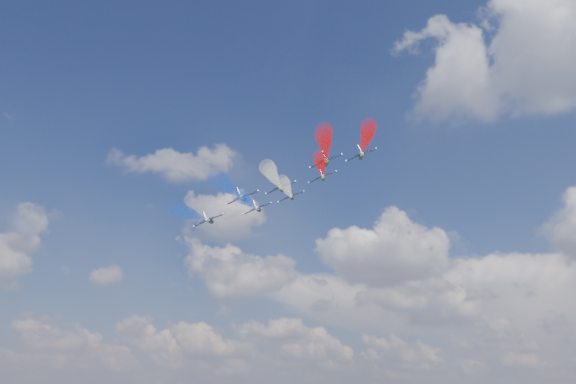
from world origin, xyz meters
The scene contains 16 objects.
jet_lead centered at (-0.02, 2.72, 178.58)m, with size 8.35×10.44×2.78m, color black, non-canonical shape.
trail_lead centered at (11.51, -13.92, 174.46)m, with size 3.48×32.08×3.48m, color white, non-canonical shape.
jet_inner_left centered at (-0.06, -11.94, 171.59)m, with size 8.35×10.44×2.78m, color black, non-canonical shape.
trail_inner_left centered at (11.47, -28.57, 167.47)m, with size 3.48×32.08×3.48m, color blue, non-canonical shape.
jet_inner_right centered at (14.72, -2.19, 180.04)m, with size 8.35×10.44×2.78m, color black, non-canonical shape.
trail_inner_right centered at (26.25, -18.82, 175.93)m, with size 3.48×32.08×3.48m, color red, non-canonical shape.
jet_outer_left centered at (-2.57, -27.62, 165.34)m, with size 8.35×10.44×2.78m, color black, non-canonical shape.
trail_outer_left centered at (8.96, -44.25, 161.23)m, with size 3.48×32.08×3.48m, color blue, non-canonical shape.
jet_center_third centered at (13.80, -18.94, 172.86)m, with size 8.35×10.44×2.78m, color black, non-canonical shape.
trail_center_third centered at (25.33, -35.58, 168.75)m, with size 3.48×32.08×3.48m, color white, non-canonical shape.
jet_outer_right centered at (31.61, -9.12, 180.34)m, with size 8.35×10.44×2.78m, color black, non-canonical shape.
trail_outer_right centered at (43.13, -25.75, 176.23)m, with size 3.48×32.08×3.48m, color red, non-canonical shape.
jet_rear_left centered at (13.81, -33.04, 166.80)m, with size 8.35×10.44×2.78m, color black, non-canonical shape.
trail_rear_left centered at (25.33, -49.68, 162.69)m, with size 3.48×32.08×3.48m, color blue, non-canonical shape.
jet_rear_right centered at (30.84, -23.28, 174.74)m, with size 8.35×10.44×2.78m, color black, non-canonical shape.
trail_rear_right centered at (42.36, -39.92, 170.62)m, with size 3.48×32.08×3.48m, color red, non-canonical shape.
Camera 1 is at (116.82, -145.18, 119.41)m, focal length 42.48 mm.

